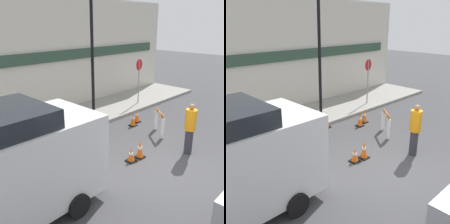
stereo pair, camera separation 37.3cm
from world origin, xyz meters
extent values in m
plane|color=#424244|center=(0.00, 0.00, 0.00)|extent=(60.00, 60.00, 0.00)
cube|color=gray|center=(0.00, 5.97, 0.07)|extent=(18.00, 2.94, 0.14)
cube|color=beige|center=(0.00, 7.52, 2.75)|extent=(18.00, 0.12, 5.50)
cube|color=#2D4738|center=(0.00, 7.41, 2.80)|extent=(16.20, 0.10, 0.50)
cylinder|color=black|center=(0.75, 4.94, 0.26)|extent=(0.29, 0.29, 0.24)
cylinder|color=black|center=(0.75, 4.94, 2.70)|extent=(0.13, 0.13, 5.13)
cylinder|color=gray|center=(4.31, 5.24, 1.31)|extent=(0.06, 0.06, 2.35)
cylinder|color=red|center=(4.31, 5.24, 2.22)|extent=(0.60, 0.11, 0.60)
cube|color=white|center=(-0.60, 4.23, 0.41)|extent=(0.13, 0.14, 0.81)
cube|color=white|center=(-1.25, 3.62, 0.41)|extent=(0.13, 0.14, 0.81)
cube|color=orange|center=(-0.93, 3.93, 0.89)|extent=(0.72, 0.67, 0.15)
cube|color=white|center=(-0.93, 3.93, 0.89)|extent=(0.23, 0.22, 0.14)
cube|color=white|center=(1.54, 1.82, 0.41)|extent=(0.14, 0.13, 0.81)
cube|color=white|center=(2.11, 2.53, 0.41)|extent=(0.14, 0.13, 0.81)
cube|color=orange|center=(1.83, 2.18, 0.89)|extent=(0.63, 0.77, 0.15)
cube|color=white|center=(1.83, 2.18, 0.89)|extent=(0.21, 0.24, 0.14)
cube|color=black|center=(1.77, 3.50, 0.02)|extent=(0.30, 0.30, 0.04)
cone|color=orange|center=(1.77, 3.50, 0.33)|extent=(0.23, 0.22, 0.58)
cylinder|color=white|center=(1.77, 3.50, 0.36)|extent=(0.13, 0.13, 0.08)
cube|color=black|center=(0.62, 4.40, 0.02)|extent=(0.30, 0.30, 0.04)
cone|color=orange|center=(0.62, 4.40, 0.37)|extent=(0.22, 0.22, 0.66)
cylinder|color=white|center=(0.62, 4.40, 0.40)|extent=(0.13, 0.13, 0.09)
cube|color=black|center=(2.24, 3.65, 0.02)|extent=(0.30, 0.30, 0.04)
cone|color=orange|center=(2.24, 3.65, 0.34)|extent=(0.22, 0.22, 0.60)
cylinder|color=white|center=(2.24, 3.65, 0.37)|extent=(0.13, 0.13, 0.08)
cube|color=black|center=(-0.68, 1.55, 0.02)|extent=(0.30, 0.30, 0.04)
cone|color=orange|center=(-0.68, 1.55, 0.26)|extent=(0.23, 0.23, 0.43)
cylinder|color=white|center=(-0.68, 1.55, 0.28)|extent=(0.13, 0.13, 0.06)
cube|color=black|center=(-0.28, 1.49, 0.02)|extent=(0.30, 0.30, 0.04)
cone|color=orange|center=(-0.28, 1.49, 0.33)|extent=(0.22, 0.23, 0.59)
cylinder|color=white|center=(-0.28, 1.49, 0.36)|extent=(0.13, 0.13, 0.08)
cylinder|color=#33333D|center=(1.14, 0.49, 0.44)|extent=(0.34, 0.34, 0.88)
cylinder|color=orange|center=(1.14, 0.49, 1.24)|extent=(0.47, 0.47, 0.73)
sphere|color=#8E6647|center=(1.14, 0.49, 1.70)|extent=(0.25, 0.25, 0.20)
cylinder|color=black|center=(-3.51, 2.79, 0.30)|extent=(0.60, 0.18, 0.60)
cylinder|color=black|center=(-3.51, 0.77, 0.30)|extent=(0.60, 0.18, 0.60)
camera|label=1|loc=(-6.61, -3.30, 4.37)|focal=42.00mm
camera|label=2|loc=(-6.35, -3.56, 4.37)|focal=42.00mm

